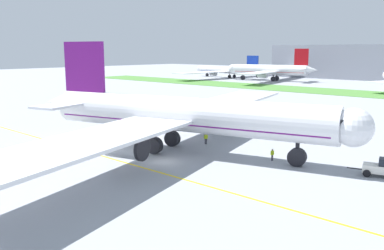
{
  "coord_description": "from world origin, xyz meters",
  "views": [
    {
      "loc": [
        39.35,
        -37.78,
        14.95
      ],
      "look_at": [
        -3.19,
        8.86,
        3.56
      ],
      "focal_mm": 38.66,
      "sensor_mm": 36.0,
      "label": 1
    }
  ],
  "objects": [
    {
      "name": "ground_plane",
      "position": [
        0.0,
        0.0,
        0.0
      ],
      "size": [
        600.0,
        600.0,
        0.0
      ],
      "primitive_type": "plane",
      "color": "#9399A0",
      "rests_on": "ground"
    },
    {
      "name": "service_truck_baggage_loader",
      "position": [
        -30.58,
        42.96,
        1.46
      ],
      "size": [
        6.1,
        3.34,
        2.67
      ],
      "color": "#33478C",
      "rests_on": "ground"
    },
    {
      "name": "pushback_tug",
      "position": [
        23.79,
        12.9,
        1.04
      ],
      "size": [
        5.59,
        3.15,
        2.3
      ],
      "color": "white",
      "rests_on": "ground"
    },
    {
      "name": "parked_airliner_far_left",
      "position": [
        -101.48,
        146.95,
        4.19
      ],
      "size": [
        48.15,
        78.85,
        12.36
      ],
      "color": "white",
      "rests_on": "ground"
    },
    {
      "name": "traffic_cone_near_nose",
      "position": [
        -20.5,
        -12.66,
        0.28
      ],
      "size": [
        0.36,
        0.36,
        0.58
      ],
      "color": "#F2590C",
      "rests_on": "ground"
    },
    {
      "name": "ground_crew_wingwalker_starboard",
      "position": [
        -13.31,
        9.6,
        1.06
      ],
      "size": [
        0.52,
        0.47,
        1.74
      ],
      "color": "black",
      "rests_on": "ground"
    },
    {
      "name": "parked_airliner_far_centre",
      "position": [
        -71.51,
        142.17,
        5.39
      ],
      "size": [
        45.62,
        72.61,
        15.89
      ],
      "color": "white",
      "rests_on": "ground"
    },
    {
      "name": "ground_crew_marshaller_front",
      "position": [
        10.37,
        10.38,
        1.01
      ],
      "size": [
        0.34,
        0.57,
        1.66
      ],
      "color": "black",
      "rests_on": "ground"
    },
    {
      "name": "ground_crew_wingwalker_port",
      "position": [
        -3.12,
        12.11,
        1.07
      ],
      "size": [
        0.5,
        0.52,
        1.76
      ],
      "color": "black",
      "rests_on": "ground"
    },
    {
      "name": "airliner_foreground",
      "position": [
        -2.73,
        5.53,
        5.57
      ],
      "size": [
        51.68,
        83.89,
        16.39
      ],
      "color": "white",
      "rests_on": "ground"
    },
    {
      "name": "apron_taxi_line",
      "position": [
        0.0,
        -3.89,
        0.0
      ],
      "size": [
        280.0,
        0.36,
        0.01
      ],
      "primitive_type": "cube",
      "color": "yellow",
      "rests_on": "ground"
    }
  ]
}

